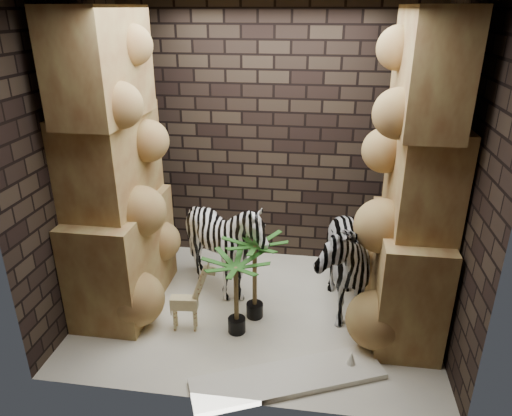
% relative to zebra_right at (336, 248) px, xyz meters
% --- Properties ---
extents(floor, '(3.50, 3.50, 0.00)m').
position_rel_zebra_right_xyz_m(floor, '(-0.76, -0.17, -0.70)').
color(floor, '#F3EDCB').
rests_on(floor, ground).
extents(wall_back, '(3.50, 0.00, 3.50)m').
position_rel_zebra_right_xyz_m(wall_back, '(-0.76, 1.08, 0.80)').
color(wall_back, black).
rests_on(wall_back, ground).
extents(wall_front, '(3.50, 0.00, 3.50)m').
position_rel_zebra_right_xyz_m(wall_front, '(-0.76, -1.42, 0.80)').
color(wall_front, black).
rests_on(wall_front, ground).
extents(wall_left, '(0.00, 3.00, 3.00)m').
position_rel_zebra_right_xyz_m(wall_left, '(-2.51, -0.17, 0.80)').
color(wall_left, black).
rests_on(wall_left, ground).
extents(wall_right, '(0.00, 3.00, 3.00)m').
position_rel_zebra_right_xyz_m(wall_right, '(0.99, -0.17, 0.80)').
color(wall_right, black).
rests_on(wall_right, ground).
extents(rock_pillar_left, '(0.68, 1.30, 3.00)m').
position_rel_zebra_right_xyz_m(rock_pillar_left, '(-2.16, -0.17, 0.80)').
color(rock_pillar_left, tan).
rests_on(rock_pillar_left, floor).
extents(rock_pillar_right, '(0.58, 1.25, 3.00)m').
position_rel_zebra_right_xyz_m(rock_pillar_right, '(0.66, -0.17, 0.80)').
color(rock_pillar_right, tan).
rests_on(rock_pillar_right, floor).
extents(zebra_right, '(0.83, 1.28, 1.40)m').
position_rel_zebra_right_xyz_m(zebra_right, '(0.00, 0.00, 0.00)').
color(zebra_right, white).
rests_on(zebra_right, floor).
extents(zebra_left, '(1.07, 1.28, 1.08)m').
position_rel_zebra_right_xyz_m(zebra_left, '(-1.15, 0.10, -0.16)').
color(zebra_left, white).
rests_on(zebra_left, floor).
extents(giraffe_toy, '(0.40, 0.17, 0.76)m').
position_rel_zebra_right_xyz_m(giraffe_toy, '(-1.41, -0.56, -0.32)').
color(giraffe_toy, '#D7C789').
rests_on(giraffe_toy, floor).
extents(palm_front, '(0.36, 0.36, 0.90)m').
position_rel_zebra_right_xyz_m(palm_front, '(-0.77, -0.26, -0.25)').
color(palm_front, '#1B4D13').
rests_on(palm_front, floor).
extents(palm_back, '(0.36, 0.36, 0.81)m').
position_rel_zebra_right_xyz_m(palm_back, '(-0.91, -0.53, -0.30)').
color(palm_back, '#1B4D13').
rests_on(palm_back, floor).
extents(surfboard, '(1.67, 1.03, 0.05)m').
position_rel_zebra_right_xyz_m(surfboard, '(-0.36, -1.11, -0.68)').
color(surfboard, silver).
rests_on(surfboard, floor).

